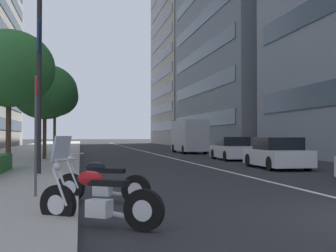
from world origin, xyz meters
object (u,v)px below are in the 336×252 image
motorcycle_mid_row (102,184)px  car_approaching_light (277,154)px  car_following_behind (232,149)px  street_tree_mid_sidewalk (55,97)px  delivery_van_ahead (189,136)px  street_tree_near_plaza_corner (45,92)px  motorcycle_far_end_row (97,200)px  street_lamp_with_banners (46,27)px  parking_sign_by_curb (36,124)px  street_tree_by_lamp_post (9,69)px

motorcycle_mid_row → car_approaching_light: (9.20, -8.34, 0.23)m
car_following_behind → street_tree_mid_sidewalk: street_tree_mid_sidewalk is taller
delivery_van_ahead → street_tree_near_plaza_corner: bearing=132.7°
car_approaching_light → car_following_behind: (7.36, -0.42, 0.00)m
motorcycle_mid_row → street_tree_mid_sidewalk: 27.44m
motorcycle_far_end_row → street_lamp_with_banners: (9.20, 1.48, 4.94)m
motorcycle_mid_row → street_lamp_with_banners: 8.38m
motorcycle_mid_row → car_following_behind: car_following_behind is taller
street_tree_mid_sidewalk → motorcycle_far_end_row: bearing=-175.6°
car_following_behind → parking_sign_by_curb: size_ratio=1.56×
car_following_behind → delivery_van_ahead: delivery_van_ahead is taller
motorcycle_mid_row → car_approaching_light: size_ratio=0.47×
street_lamp_with_banners → street_tree_near_plaza_corner: 10.93m
motorcycle_far_end_row → delivery_van_ahead: delivery_van_ahead is taller
parking_sign_by_curb → street_tree_mid_sidewalk: 26.88m
street_tree_by_lamp_post → motorcycle_far_end_row: bearing=-165.6°
street_tree_near_plaza_corner → street_tree_mid_sidewalk: size_ratio=0.92×
street_lamp_with_banners → car_following_behind: bearing=-46.1°
street_lamp_with_banners → street_tree_by_lamp_post: street_lamp_with_banners is taller
car_following_behind → motorcycle_far_end_row: bearing=156.5°
motorcycle_far_end_row → motorcycle_mid_row: size_ratio=0.97×
delivery_van_ahead → street_lamp_with_banners: (-21.31, 10.41, 3.89)m
street_tree_mid_sidewalk → car_following_behind: bearing=-132.9°
parking_sign_by_curb → street_tree_near_plaza_corner: street_tree_near_plaza_corner is taller
street_tree_by_lamp_post → car_following_behind: bearing=-62.1°
car_following_behind → parking_sign_by_curb: parking_sign_by_curb is taller
street_lamp_with_banners → street_tree_by_lamp_post: 4.12m
motorcycle_far_end_row → parking_sign_by_curb: (2.97, 1.24, 1.31)m
delivery_van_ahead → motorcycle_mid_row: bearing=162.3°
motorcycle_far_end_row → motorcycle_mid_row: bearing=-61.3°
street_tree_mid_sidewalk → parking_sign_by_curb: bearing=-177.8°
motorcycle_far_end_row → street_lamp_with_banners: 10.54m
motorcycle_far_end_row → street_lamp_with_banners: bearing=-47.9°
street_tree_near_plaza_corner → delivery_van_ahead: bearing=-47.0°
motorcycle_far_end_row → motorcycle_mid_row: 2.67m
street_tree_by_lamp_post → street_tree_near_plaza_corner: (7.25, -0.95, -0.29)m
motorcycle_mid_row → motorcycle_far_end_row: bearing=112.7°
motorcycle_mid_row → car_following_behind: size_ratio=0.48×
delivery_van_ahead → street_lamp_with_banners: bearing=153.7°
motorcycle_far_end_row → car_approaching_light: bearing=-92.8°
parking_sign_by_curb → delivery_van_ahead: bearing=-20.3°
street_tree_by_lamp_post → street_tree_mid_sidewalk: bearing=-3.4°
motorcycle_far_end_row → street_tree_mid_sidewalk: bearing=-52.6°
parking_sign_by_curb → street_tree_by_lamp_post: street_tree_by_lamp_post is taller
car_following_behind → street_lamp_with_banners: size_ratio=0.47×
motorcycle_far_end_row → car_approaching_light: size_ratio=0.46×
motorcycle_far_end_row → parking_sign_by_curb: parking_sign_by_curb is taller
street_tree_by_lamp_post → street_tree_near_plaza_corner: bearing=-7.5°
delivery_van_ahead → street_tree_mid_sidewalk: 11.67m
street_lamp_with_banners → street_tree_mid_sidewalk: 20.50m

